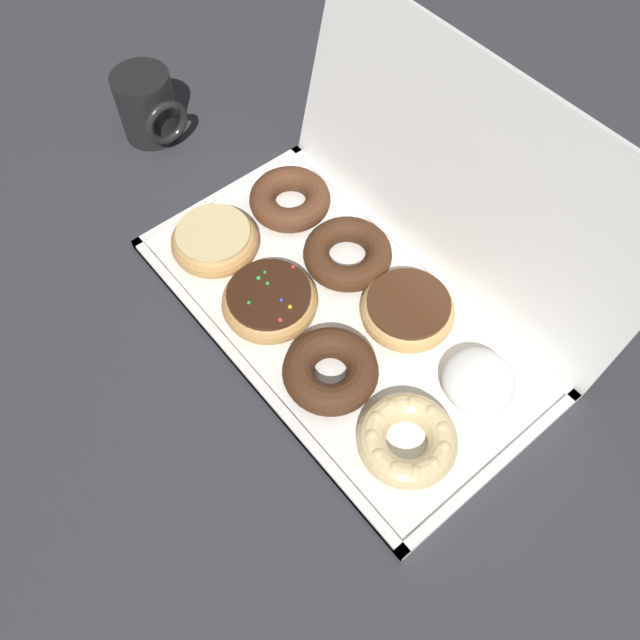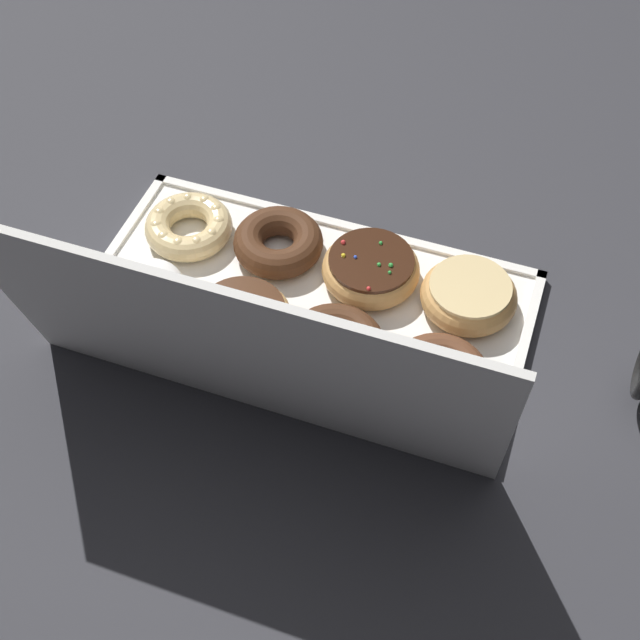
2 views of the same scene
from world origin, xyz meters
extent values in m
plane|color=#333338|center=(0.00, 0.00, 0.00)|extent=(3.00, 3.00, 0.00)
cube|color=white|center=(0.00, 0.00, 0.01)|extent=(0.53, 0.29, 0.01)
cube|color=white|center=(0.00, -0.14, 0.01)|extent=(0.53, 0.01, 0.01)
cube|color=white|center=(0.00, 0.14, 0.01)|extent=(0.53, 0.01, 0.01)
cube|color=white|center=(-0.26, 0.00, 0.01)|extent=(0.01, 0.29, 0.01)
cube|color=white|center=(0.26, 0.00, 0.01)|extent=(0.01, 0.29, 0.01)
cube|color=white|center=(0.00, 0.18, 0.14)|extent=(0.53, 0.07, 0.28)
torus|color=tan|center=(-0.18, -0.06, 0.03)|extent=(0.12, 0.12, 0.04)
cylinder|color=#EACC8C|center=(-0.18, -0.06, 0.05)|extent=(0.10, 0.10, 0.01)
torus|color=tan|center=(-0.06, -0.06, 0.03)|extent=(0.12, 0.12, 0.04)
cylinder|color=#381E11|center=(-0.06, -0.06, 0.04)|extent=(0.10, 0.10, 0.01)
sphere|color=blue|center=(-0.04, -0.06, 0.05)|extent=(0.00, 0.00, 0.00)
sphere|color=yellow|center=(-0.03, -0.06, 0.05)|extent=(0.01, 0.01, 0.01)
sphere|color=red|center=(-0.07, -0.02, 0.05)|extent=(0.01, 0.01, 0.01)
sphere|color=red|center=(-0.02, -0.08, 0.05)|extent=(0.01, 0.01, 0.01)
sphere|color=green|center=(-0.06, -0.09, 0.05)|extent=(0.00, 0.00, 0.00)
sphere|color=green|center=(-0.09, -0.06, 0.05)|extent=(0.01, 0.01, 0.01)
sphere|color=green|center=(-0.09, -0.05, 0.05)|extent=(0.00, 0.00, 0.00)
sphere|color=green|center=(-0.07, -0.06, 0.05)|extent=(0.01, 0.01, 0.01)
torus|color=#472816|center=(0.06, -0.07, 0.03)|extent=(0.11, 0.11, 0.04)
torus|color=#EACC8C|center=(0.18, -0.06, 0.03)|extent=(0.11, 0.11, 0.03)
sphere|color=#EACC8C|center=(0.22, -0.06, 0.04)|extent=(0.02, 0.02, 0.02)
sphere|color=#EACC8C|center=(0.21, -0.03, 0.04)|extent=(0.02, 0.02, 0.02)
sphere|color=#EACC8C|center=(0.20, -0.02, 0.04)|extent=(0.02, 0.02, 0.02)
sphere|color=#EACC8C|center=(0.17, -0.02, 0.04)|extent=(0.02, 0.02, 0.02)
sphere|color=#EACC8C|center=(0.15, -0.03, 0.04)|extent=(0.02, 0.02, 0.02)
sphere|color=#EACC8C|center=(0.14, -0.04, 0.04)|extent=(0.02, 0.02, 0.02)
sphere|color=#EACC8C|center=(0.14, -0.07, 0.04)|extent=(0.02, 0.02, 0.02)
sphere|color=#EACC8C|center=(0.15, -0.09, 0.04)|extent=(0.02, 0.02, 0.02)
sphere|color=#EACC8C|center=(0.17, -0.10, 0.04)|extent=(0.02, 0.02, 0.02)
sphere|color=#EACC8C|center=(0.20, -0.09, 0.04)|extent=(0.02, 0.02, 0.02)
sphere|color=#EACC8C|center=(0.21, -0.08, 0.04)|extent=(0.02, 0.02, 0.02)
torus|color=#59331E|center=(-0.18, 0.06, 0.03)|extent=(0.11, 0.11, 0.03)
torus|color=#472816|center=(-0.06, 0.06, 0.03)|extent=(0.12, 0.12, 0.03)
torus|color=tan|center=(0.06, 0.06, 0.03)|extent=(0.12, 0.12, 0.03)
cylinder|color=#472816|center=(0.06, 0.06, 0.04)|extent=(0.10, 0.10, 0.01)
ellipsoid|color=white|center=(0.18, 0.06, 0.03)|extent=(0.09, 0.09, 0.04)
camera|label=1|loc=(0.32, -0.30, 0.70)|focal=36.42mm
camera|label=2|loc=(-0.23, 0.61, 0.81)|focal=48.24mm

